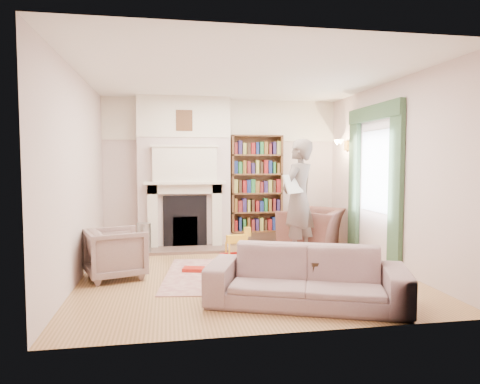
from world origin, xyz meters
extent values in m
plane|color=olive|center=(0.00, 0.00, 0.00)|extent=(4.50, 4.50, 0.00)
plane|color=white|center=(0.00, 0.00, 2.80)|extent=(4.50, 4.50, 0.00)
plane|color=beige|center=(0.00, 2.25, 1.40)|extent=(4.50, 0.00, 4.50)
plane|color=beige|center=(0.00, -2.25, 1.40)|extent=(4.50, 0.00, 4.50)
plane|color=beige|center=(-2.25, 0.00, 1.40)|extent=(0.00, 4.50, 4.50)
plane|color=beige|center=(2.25, 0.00, 1.40)|extent=(0.00, 4.50, 4.50)
cube|color=beige|center=(-0.75, 2.08, 1.40)|extent=(1.70, 0.35, 2.80)
cube|color=silver|center=(-0.75, 1.79, 1.22)|extent=(1.47, 0.24, 0.05)
cube|color=black|center=(-0.75, 1.88, 0.50)|extent=(0.80, 0.06, 0.96)
cube|color=silver|center=(-0.75, 1.81, 1.55)|extent=(1.15, 0.18, 0.62)
cube|color=brown|center=(0.65, 2.12, 1.18)|extent=(1.00, 0.24, 1.85)
cube|color=silver|center=(2.23, 0.40, 1.45)|extent=(0.02, 0.90, 1.30)
cube|color=#304B32|center=(2.20, -0.30, 1.20)|extent=(0.07, 0.32, 2.40)
cube|color=#304B32|center=(2.20, 1.10, 1.20)|extent=(0.07, 0.32, 2.40)
cube|color=#304B32|center=(2.19, 0.40, 2.38)|extent=(0.09, 1.70, 0.24)
cube|color=beige|center=(0.15, -0.17, 0.01)|extent=(2.76, 2.26, 0.01)
imported|color=#452B25|center=(1.51, 1.34, 0.37)|extent=(1.47, 1.51, 0.74)
imported|color=#A29386|center=(-1.78, 0.00, 0.34)|extent=(0.95, 0.94, 0.69)
imported|color=gray|center=(0.45, -1.50, 0.32)|extent=(2.35, 1.56, 0.64)
imported|color=#63564F|center=(1.06, 0.74, 0.99)|extent=(0.85, 0.83, 1.97)
cube|color=silver|center=(0.91, 0.54, 1.25)|extent=(0.42, 0.39, 0.30)
cylinder|color=#A3A7AB|center=(-1.47, 1.43, 0.28)|extent=(0.28, 0.28, 0.55)
cube|color=#DCE952|center=(-0.27, -0.31, 0.03)|extent=(0.41, 0.41, 0.03)
cube|color=#A91E13|center=(-0.70, 0.15, 0.04)|extent=(0.35, 0.27, 0.05)
cube|color=red|center=(0.23, -0.11, 0.02)|extent=(0.29, 0.26, 0.02)
cube|color=red|center=(0.00, -0.69, 0.02)|extent=(0.29, 0.30, 0.02)
camera|label=1|loc=(-1.07, -6.01, 1.59)|focal=32.00mm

